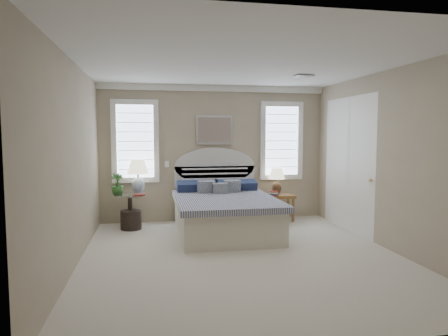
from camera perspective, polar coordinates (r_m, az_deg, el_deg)
floor at (r=5.83m, az=2.60°, el=-12.49°), size 4.50×5.00×0.01m
ceiling at (r=5.65m, az=2.71°, el=14.65°), size 4.50×5.00×0.01m
wall_back at (r=8.03m, az=-1.40°, el=2.10°), size 4.50×0.02×2.70m
wall_left at (r=5.52m, az=-20.71°, el=0.51°), size 0.02×5.00×2.70m
wall_right at (r=6.47m, az=22.44°, el=1.05°), size 0.02×5.00×2.70m
crown_molding at (r=8.03m, az=-1.37°, el=11.31°), size 4.50×0.08×0.12m
hvac_vent at (r=6.76m, az=11.31°, el=12.78°), size 0.30×0.20×0.02m
switch_plate at (r=7.94m, az=-8.17°, el=0.57°), size 0.08×0.01×0.12m
window_left at (r=7.91m, az=-12.56°, el=3.75°), size 0.90×0.06×1.60m
window_right at (r=8.34m, az=8.18°, el=3.87°), size 0.90×0.06×1.60m
painting at (r=7.98m, az=-1.36°, el=5.45°), size 0.74×0.04×0.58m
closet_door at (r=7.51m, az=17.31°, el=0.53°), size 0.02×1.80×2.40m
bed at (r=7.13m, az=-0.05°, el=-6.08°), size 1.72×2.28×1.47m
side_table_left at (r=7.60m, az=-13.27°, el=-5.51°), size 0.56×0.56×0.63m
nightstand_right at (r=8.11m, az=8.15°, el=-4.79°), size 0.50×0.40×0.53m
floor_pot at (r=7.56m, az=-13.15°, el=-7.22°), size 0.46×0.46×0.35m
lamp_left at (r=7.67m, az=-12.19°, el=-0.62°), size 0.51×0.51×0.64m
lamp_right at (r=8.13m, az=7.54°, el=-1.43°), size 0.37×0.37×0.53m
potted_plant at (r=7.53m, az=-15.01°, el=-2.25°), size 0.27×0.27×0.39m
books_left at (r=7.40m, az=-11.98°, el=-3.76°), size 0.21×0.16×0.03m
books_right at (r=7.88m, az=7.14°, el=-3.67°), size 0.20×0.17×0.10m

